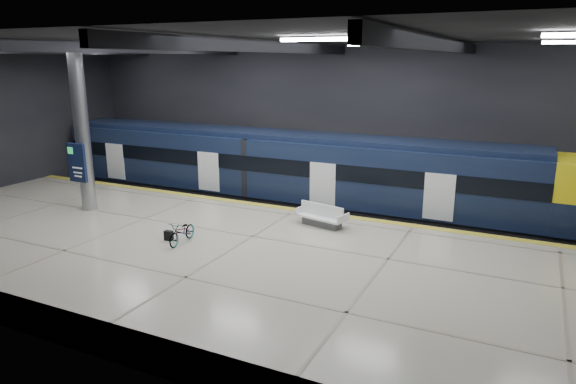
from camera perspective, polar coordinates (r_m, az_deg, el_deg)
The scene contains 10 objects.
ground at distance 19.91m, azimuth -2.46°, elevation -7.05°, with size 30.00×30.00×0.00m, color black.
room_shell at distance 18.59m, azimuth -2.66°, elevation 9.57°, with size 30.10×16.10×8.05m.
platform at distance 17.71m, azimuth -6.34°, elevation -8.05°, with size 30.00×11.00×1.10m, color #B3AB97.
safety_strip at distance 21.88m, azimuth 0.90°, elevation -1.97°, with size 30.00×0.40×0.01m, color gold.
rails at distance 24.59m, azimuth 3.59°, elevation -2.62°, with size 30.00×1.52×0.16m.
train at distance 24.28m, azimuth 2.47°, elevation 2.01°, with size 29.40×2.84×3.79m.
bench at distance 19.74m, azimuth 3.78°, elevation -2.93°, with size 2.11×1.23×0.87m.
bicycle at distance 18.26m, azimuth -11.68°, elevation -4.36°, with size 0.53×1.53×0.80m, color #99999E.
pannier_bag at distance 18.69m, azimuth -13.12°, elevation -4.74°, with size 0.30×0.18×0.35m, color black.
info_column at distance 22.87m, azimuth -21.96°, elevation 6.31°, with size 0.90×0.78×6.90m.
Camera 1 is at (8.79, -16.29, 7.33)m, focal length 32.00 mm.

